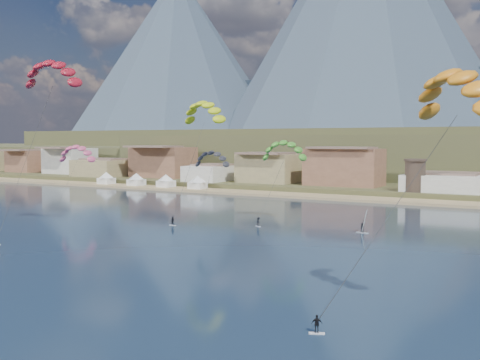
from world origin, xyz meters
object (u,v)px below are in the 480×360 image
at_px(kitesurfer_red, 52,70).
at_px(kitesurfer_yellow, 204,109).
at_px(kitesurfer_orange, 457,86).
at_px(windsurfer, 363,226).
at_px(watchtower, 415,175).
at_px(kitesurfer_green, 284,148).

distance_m(kitesurfer_red, kitesurfer_yellow, 31.11).
relative_size(kitesurfer_orange, windsurfer, 6.15).
relative_size(watchtower, kitesurfer_yellow, 0.34).
relative_size(kitesurfer_red, kitesurfer_orange, 1.28).
height_order(watchtower, windsurfer, watchtower).
xyz_separation_m(kitesurfer_orange, kitesurfer_green, (-39.73, 48.13, -6.25)).
xyz_separation_m(kitesurfer_green, windsurfer, (17.98, -6.38, -12.84)).
bearing_deg(kitesurfer_red, kitesurfer_green, 48.31).
distance_m(kitesurfer_red, windsurfer, 58.46).
bearing_deg(windsurfer, kitesurfer_yellow, 174.52).
height_order(kitesurfer_yellow, windsurfer, kitesurfer_yellow).
bearing_deg(kitesurfer_green, kitesurfer_yellow, -169.23).
height_order(watchtower, kitesurfer_yellow, kitesurfer_yellow).
bearing_deg(kitesurfer_orange, windsurfer, 117.52).
height_order(kitesurfer_yellow, kitesurfer_orange, kitesurfer_yellow).
xyz_separation_m(kitesurfer_yellow, windsurfer, (34.25, -3.29, -20.53)).
distance_m(kitesurfer_yellow, windsurfer, 40.07).
bearing_deg(kitesurfer_orange, kitesurfer_green, 129.54).
distance_m(kitesurfer_red, kitesurfer_green, 44.07).
distance_m(watchtower, kitesurfer_orange, 105.33).
relative_size(kitesurfer_yellow, windsurfer, 6.51).
bearing_deg(watchtower, kitesurfer_orange, -74.81).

